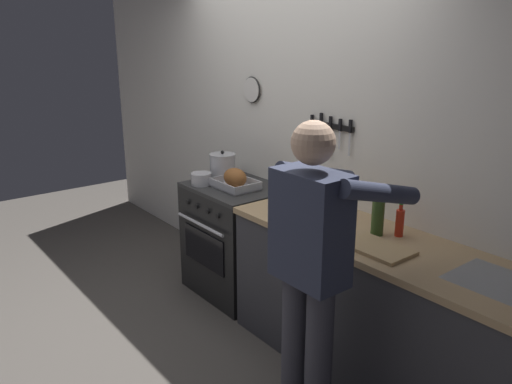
# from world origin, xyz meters

# --- Properties ---
(ground_plane) EXTENTS (8.00, 8.00, 0.00)m
(ground_plane) POSITION_xyz_m (0.00, 0.00, 0.00)
(ground_plane) COLOR #4C4742
(wall_back) EXTENTS (6.00, 0.13, 2.60)m
(wall_back) POSITION_xyz_m (-0.00, 1.35, 1.30)
(wall_back) COLOR white
(wall_back) RESTS_ON ground
(counter_block) EXTENTS (2.03, 0.65, 0.90)m
(counter_block) POSITION_xyz_m (1.21, 0.99, 0.46)
(counter_block) COLOR #38383D
(counter_block) RESTS_ON ground
(stove) EXTENTS (0.76, 0.67, 0.90)m
(stove) POSITION_xyz_m (-0.22, 0.99, 0.45)
(stove) COLOR black
(stove) RESTS_ON ground
(person_cook) EXTENTS (0.51, 0.63, 1.66)m
(person_cook) POSITION_xyz_m (1.24, 0.39, 0.95)
(person_cook) COLOR #383842
(person_cook) RESTS_ON ground
(roasting_pan) EXTENTS (0.35, 0.26, 0.16)m
(roasting_pan) POSITION_xyz_m (-0.18, 0.95, 0.97)
(roasting_pan) COLOR #B7B7BC
(roasting_pan) RESTS_ON stove
(stock_pot) EXTENTS (0.21, 0.21, 0.24)m
(stock_pot) POSITION_xyz_m (-0.43, 1.01, 1.01)
(stock_pot) COLOR #B7B7BC
(stock_pot) RESTS_ON stove
(saucepan) EXTENTS (0.16, 0.16, 0.09)m
(saucepan) POSITION_xyz_m (-0.42, 0.80, 0.95)
(saucepan) COLOR #B7B7BC
(saucepan) RESTS_ON stove
(cutting_board) EXTENTS (0.36, 0.24, 0.02)m
(cutting_board) POSITION_xyz_m (1.27, 0.86, 0.91)
(cutting_board) COLOR tan
(cutting_board) RESTS_ON counter_block
(bottle_olive_oil) EXTENTS (0.07, 0.07, 0.29)m
(bottle_olive_oil) POSITION_xyz_m (1.12, 1.04, 1.02)
(bottle_olive_oil) COLOR #385623
(bottle_olive_oil) RESTS_ON counter_block
(bottle_vinegar) EXTENTS (0.07, 0.07, 0.22)m
(bottle_vinegar) POSITION_xyz_m (0.80, 1.07, 0.99)
(bottle_vinegar) COLOR #997F4C
(bottle_vinegar) RESTS_ON counter_block
(bottle_hot_sauce) EXTENTS (0.05, 0.05, 0.21)m
(bottle_hot_sauce) POSITION_xyz_m (1.21, 1.12, 0.99)
(bottle_hot_sauce) COLOR red
(bottle_hot_sauce) RESTS_ON counter_block
(bottle_dish_soap) EXTENTS (0.07, 0.07, 0.21)m
(bottle_dish_soap) POSITION_xyz_m (0.43, 1.09, 0.99)
(bottle_dish_soap) COLOR #338CCC
(bottle_dish_soap) RESTS_ON counter_block
(bottle_soy_sauce) EXTENTS (0.06, 0.06, 0.19)m
(bottle_soy_sauce) POSITION_xyz_m (0.50, 1.24, 0.98)
(bottle_soy_sauce) COLOR black
(bottle_soy_sauce) RESTS_ON counter_block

